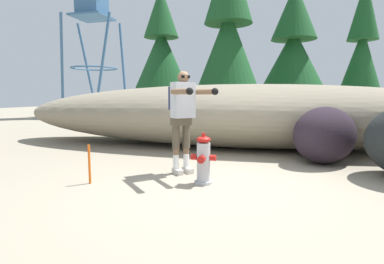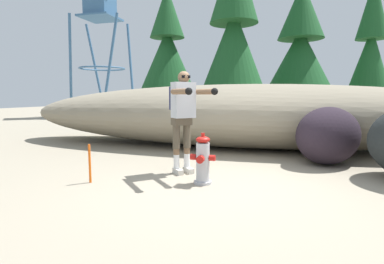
{
  "view_description": "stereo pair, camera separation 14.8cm",
  "coord_description": "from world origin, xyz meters",
  "px_view_note": "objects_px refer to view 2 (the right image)",
  "views": [
    {
      "loc": [
        0.68,
        -4.5,
        1.33
      ],
      "look_at": [
        -0.53,
        0.27,
        0.75
      ],
      "focal_mm": 28.64,
      "sensor_mm": 36.0,
      "label": 1
    },
    {
      "loc": [
        0.82,
        -4.46,
        1.33
      ],
      "look_at": [
        -0.53,
        0.27,
        0.75
      ],
      "focal_mm": 28.64,
      "sensor_mm": 36.0,
      "label": 2
    }
  ],
  "objects_px": {
    "boulder_large": "(328,136)",
    "survey_stake": "(90,164)",
    "watchtower": "(100,7)",
    "fire_hydrant": "(203,160)",
    "utility_worker": "(183,110)"
  },
  "relations": [
    {
      "from": "survey_stake",
      "to": "boulder_large",
      "type": "bearing_deg",
      "value": 33.1
    },
    {
      "from": "fire_hydrant",
      "to": "boulder_large",
      "type": "distance_m",
      "value": 2.83
    },
    {
      "from": "boulder_large",
      "to": "survey_stake",
      "type": "xyz_separation_m",
      "value": [
        -3.7,
        -2.41,
        -0.26
      ]
    },
    {
      "from": "fire_hydrant",
      "to": "boulder_large",
      "type": "height_order",
      "value": "boulder_large"
    },
    {
      "from": "boulder_large",
      "to": "survey_stake",
      "type": "bearing_deg",
      "value": -146.9
    },
    {
      "from": "watchtower",
      "to": "survey_stake",
      "type": "distance_m",
      "value": 17.25
    },
    {
      "from": "utility_worker",
      "to": "survey_stake",
      "type": "distance_m",
      "value": 1.73
    },
    {
      "from": "boulder_large",
      "to": "survey_stake",
      "type": "distance_m",
      "value": 4.42
    },
    {
      "from": "watchtower",
      "to": "survey_stake",
      "type": "bearing_deg",
      "value": -58.72
    },
    {
      "from": "utility_worker",
      "to": "survey_stake",
      "type": "bearing_deg",
      "value": -95.84
    },
    {
      "from": "boulder_large",
      "to": "survey_stake",
      "type": "relative_size",
      "value": 2.36
    },
    {
      "from": "utility_worker",
      "to": "boulder_large",
      "type": "xyz_separation_m",
      "value": [
        2.48,
        1.48,
        -0.54
      ]
    },
    {
      "from": "boulder_large",
      "to": "watchtower",
      "type": "relative_size",
      "value": 0.16
    },
    {
      "from": "utility_worker",
      "to": "watchtower",
      "type": "relative_size",
      "value": 0.19
    },
    {
      "from": "watchtower",
      "to": "utility_worker",
      "type": "bearing_deg",
      "value": -53.22
    }
  ]
}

